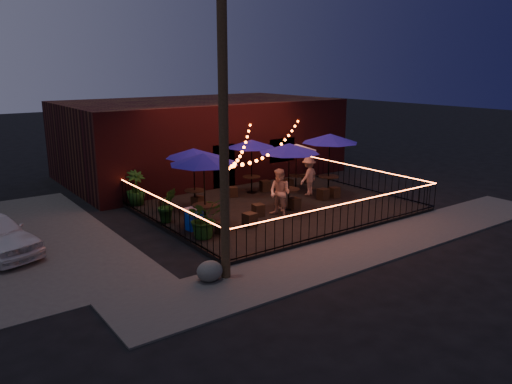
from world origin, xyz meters
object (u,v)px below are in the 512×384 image
(cafe_table_4, at_px, (330,139))
(cafe_table_5, at_px, (297,148))
(cafe_table_2, at_px, (289,149))
(cafe_table_3, at_px, (252,144))
(cooler, at_px, (194,218))
(boulder, at_px, (210,271))
(cafe_table_0, at_px, (204,160))
(cafe_table_1, at_px, (193,154))
(utility_pole, at_px, (224,136))

(cafe_table_4, xyz_separation_m, cafe_table_5, (-0.50, 1.64, -0.56))
(cafe_table_2, xyz_separation_m, cafe_table_3, (0.34, 3.04, -0.22))
(cafe_table_3, distance_m, cooler, 5.92)
(cafe_table_3, relative_size, boulder, 2.97)
(cafe_table_5, distance_m, cooler, 7.32)
(cafe_table_0, xyz_separation_m, cafe_table_5, (6.31, 2.46, -0.51))
(cafe_table_2, distance_m, cafe_table_5, 3.36)
(cafe_table_4, height_order, boulder, cafe_table_4)
(cafe_table_1, bearing_deg, cafe_table_2, -36.48)
(cafe_table_4, bearing_deg, cafe_table_2, -166.42)
(cafe_table_3, height_order, cooler, cafe_table_3)
(cafe_table_2, distance_m, cafe_table_3, 3.07)
(boulder, bearing_deg, cafe_table_0, 61.31)
(cafe_table_2, distance_m, cafe_table_4, 2.95)
(cafe_table_3, distance_m, boulder, 9.66)
(cafe_table_5, relative_size, cooler, 3.18)
(cafe_table_5, bearing_deg, cafe_table_0, -158.69)
(cafe_table_0, distance_m, cooler, 2.10)
(cafe_table_1, distance_m, cafe_table_4, 6.11)
(cafe_table_1, distance_m, cooler, 3.24)
(cafe_table_0, height_order, cafe_table_2, cafe_table_0)
(utility_pole, bearing_deg, cafe_table_0, 67.54)
(cafe_table_2, relative_size, cafe_table_4, 0.87)
(cafe_table_3, relative_size, cooler, 3.06)
(cafe_table_1, height_order, cooler, cafe_table_1)
(cafe_table_1, xyz_separation_m, boulder, (-2.99, -6.18, -2.08))
(boulder, bearing_deg, cafe_table_3, 47.66)
(cafe_table_5, relative_size, boulder, 3.09)
(cafe_table_2, relative_size, cooler, 3.45)
(cooler, bearing_deg, cafe_table_5, 11.57)
(cafe_table_0, distance_m, boulder, 4.91)
(cafe_table_0, relative_size, cafe_table_2, 0.98)
(cafe_table_4, bearing_deg, cooler, -173.98)
(cooler, xyz_separation_m, boulder, (-1.66, -3.87, -0.23))
(cafe_table_2, xyz_separation_m, cooler, (-4.36, -0.07, -2.03))
(cafe_table_2, xyz_separation_m, cafe_table_5, (2.37, 2.34, -0.49))
(cafe_table_1, height_order, cafe_table_5, cafe_table_1)
(cafe_table_3, bearing_deg, cafe_table_2, -96.32)
(cafe_table_0, height_order, cafe_table_5, cafe_table_0)
(cafe_table_2, height_order, cafe_table_5, cafe_table_2)
(cooler, bearing_deg, boulder, -121.31)
(cafe_table_0, bearing_deg, boulder, -118.69)
(cafe_table_2, bearing_deg, cafe_table_1, 143.52)
(cafe_table_5, distance_m, boulder, 10.63)
(utility_pole, height_order, boulder, utility_pole)
(cafe_table_3, relative_size, cafe_table_5, 0.96)
(cafe_table_5, bearing_deg, cafe_table_2, -135.44)
(utility_pole, bearing_deg, cooler, 73.36)
(cafe_table_5, bearing_deg, cafe_table_3, 160.95)
(cafe_table_0, xyz_separation_m, cafe_table_3, (4.27, 3.16, -0.25))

